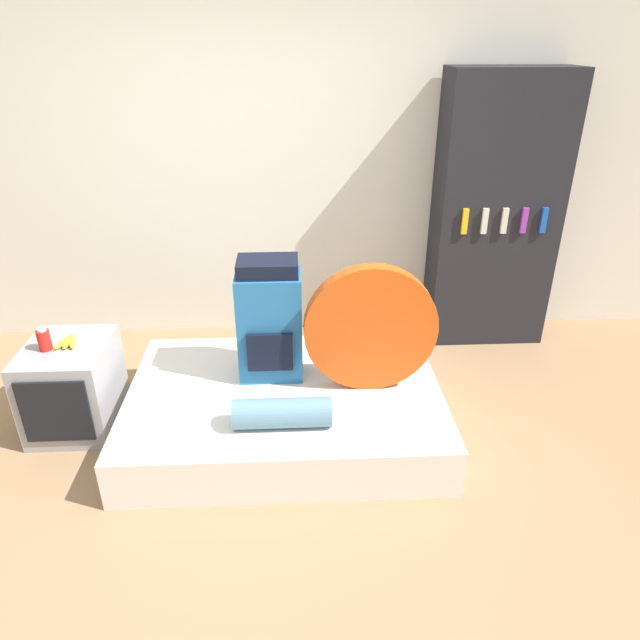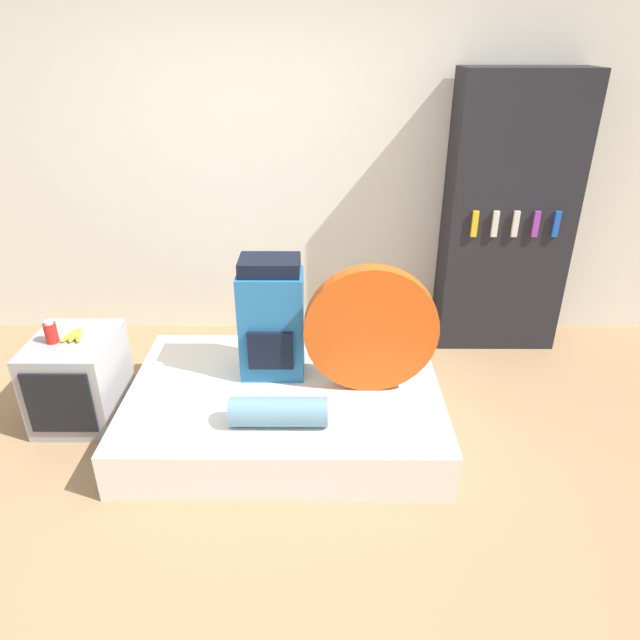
% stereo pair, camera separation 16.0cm
% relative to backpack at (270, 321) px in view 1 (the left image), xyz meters
% --- Properties ---
extents(ground_plane, '(16.00, 16.00, 0.00)m').
position_rel_backpack_xyz_m(ground_plane, '(-0.04, -0.77, -0.65)').
color(ground_plane, '#997551').
extents(wall_back, '(8.00, 0.05, 2.60)m').
position_rel_backpack_xyz_m(wall_back, '(-0.04, 1.20, 0.65)').
color(wall_back, silver).
rests_on(wall_back, ground_plane).
extents(bed, '(1.85, 1.29, 0.29)m').
position_rel_backpack_xyz_m(bed, '(0.08, -0.17, -0.51)').
color(bed, silver).
rests_on(bed, ground_plane).
extents(backpack, '(0.38, 0.29, 0.75)m').
position_rel_backpack_xyz_m(backpack, '(0.00, 0.00, 0.00)').
color(backpack, '#23669E').
rests_on(backpack, bed).
extents(tent_bag, '(0.77, 0.10, 0.77)m').
position_rel_backpack_xyz_m(tent_bag, '(0.58, -0.16, 0.02)').
color(tent_bag, '#D14C14').
rests_on(tent_bag, bed).
extents(sleeping_roll, '(0.53, 0.16, 0.16)m').
position_rel_backpack_xyz_m(sleeping_roll, '(0.07, -0.53, -0.28)').
color(sleeping_roll, '#5B849E').
rests_on(sleeping_roll, bed).
extents(television, '(0.48, 0.57, 0.55)m').
position_rel_backpack_xyz_m(television, '(-1.20, -0.07, -0.38)').
color(television, '#939399').
rests_on(television, ground_plane).
extents(canister, '(0.07, 0.07, 0.14)m').
position_rel_backpack_xyz_m(canister, '(-1.29, -0.10, -0.04)').
color(canister, red).
rests_on(canister, television).
extents(banana_bunch, '(0.13, 0.17, 0.04)m').
position_rel_backpack_xyz_m(banana_bunch, '(-1.18, -0.04, -0.09)').
color(banana_bunch, yellow).
rests_on(banana_bunch, television).
extents(bookshelf, '(0.88, 0.38, 1.98)m').
position_rel_backpack_xyz_m(bookshelf, '(1.63, 0.97, 0.34)').
color(bookshelf, black).
rests_on(bookshelf, ground_plane).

